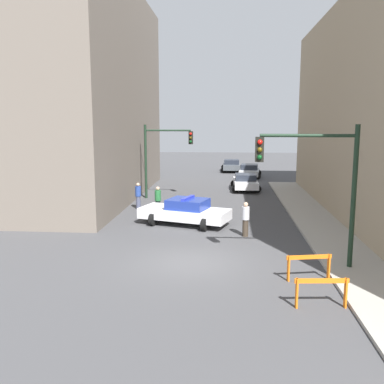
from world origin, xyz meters
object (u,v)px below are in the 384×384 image
(parked_car_mid, at_px, (249,171))
(pedestrian_sidewalk, at_px, (246,219))
(traffic_light_far, at_px, (161,151))
(pedestrian_crossing, at_px, (158,200))
(parked_car_far, at_px, (232,165))
(barrier_front, at_px, (321,288))
(police_car, at_px, (185,211))
(traffic_light_near, at_px, (322,175))
(barrier_mid, at_px, (309,263))
(parked_car_near, at_px, (245,182))
(pedestrian_corner, at_px, (138,195))

(parked_car_mid, xyz_separation_m, pedestrian_sidewalk, (-1.27, -21.82, 0.19))
(traffic_light_far, relative_size, pedestrian_crossing, 3.13)
(parked_car_far, bearing_deg, parked_car_mid, -71.59)
(pedestrian_sidewalk, xyz_separation_m, barrier_front, (1.89, -7.79, -0.24))
(parked_car_mid, bearing_deg, pedestrian_crossing, -104.19)
(traffic_light_far, bearing_deg, police_car, -72.33)
(traffic_light_near, xyz_separation_m, parked_car_far, (-2.91, 31.23, -2.86))
(traffic_light_far, xyz_separation_m, pedestrian_crossing, (0.62, -5.35, -2.54))
(parked_car_far, bearing_deg, pedestrian_sidewalk, -89.22)
(traffic_light_far, relative_size, parked_car_mid, 1.17)
(pedestrian_crossing, bearing_deg, parked_car_far, -15.90)
(traffic_light_far, distance_m, barrier_mid, 17.35)
(parked_car_mid, bearing_deg, traffic_light_far, -114.15)
(parked_car_mid, relative_size, pedestrian_sidewalk, 2.68)
(traffic_light_near, height_order, pedestrian_crossing, traffic_light_near)
(parked_car_near, relative_size, pedestrian_sidewalk, 2.61)
(pedestrian_sidewalk, bearing_deg, parked_car_mid, -87.26)
(police_car, relative_size, pedestrian_corner, 3.04)
(police_car, xyz_separation_m, parked_car_near, (3.63, 11.90, -0.05))
(parked_car_near, xyz_separation_m, parked_car_far, (-0.99, 12.91, 0.00))
(traffic_light_near, xyz_separation_m, parked_car_mid, (-1.21, 26.18, -2.86))
(parked_car_near, xyz_separation_m, pedestrian_sidewalk, (-0.56, -13.96, 0.19))
(parked_car_near, distance_m, pedestrian_corner, 10.64)
(traffic_light_far, xyz_separation_m, parked_car_mid, (6.82, 11.99, -2.72))
(pedestrian_crossing, height_order, pedestrian_sidewalk, same)
(police_car, height_order, pedestrian_crossing, pedestrian_crossing)
(police_car, distance_m, parked_car_far, 24.96)
(parked_car_near, xyz_separation_m, pedestrian_corner, (-6.96, -8.04, 0.19))
(parked_car_near, bearing_deg, traffic_light_near, -85.17)
(traffic_light_near, relative_size, traffic_light_far, 1.00)
(traffic_light_far, relative_size, police_car, 1.03)
(traffic_light_near, height_order, parked_car_mid, traffic_light_near)
(parked_car_far, relative_size, pedestrian_sidewalk, 2.59)
(parked_car_mid, height_order, pedestrian_sidewalk, pedestrian_sidewalk)
(parked_car_near, xyz_separation_m, pedestrian_crossing, (-5.49, -9.48, 0.19))
(pedestrian_crossing, bearing_deg, pedestrian_sidewalk, -136.83)
(pedestrian_crossing, height_order, barrier_mid, pedestrian_crossing)
(police_car, height_order, parked_car_far, police_car)
(pedestrian_crossing, bearing_deg, traffic_light_near, -144.57)
(parked_car_near, distance_m, pedestrian_sidewalk, 13.98)
(police_car, height_order, parked_car_mid, police_car)
(pedestrian_corner, bearing_deg, police_car, 51.14)
(pedestrian_sidewalk, bearing_deg, police_car, -27.75)
(traffic_light_far, distance_m, parked_car_mid, 14.06)
(parked_car_mid, distance_m, pedestrian_corner, 17.66)
(parked_car_near, relative_size, barrier_mid, 2.75)
(pedestrian_corner, distance_m, barrier_front, 16.03)
(parked_car_near, xyz_separation_m, barrier_front, (1.34, -21.75, -0.06))
(traffic_light_near, height_order, barrier_front, traffic_light_near)
(traffic_light_near, height_order, parked_car_far, traffic_light_near)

